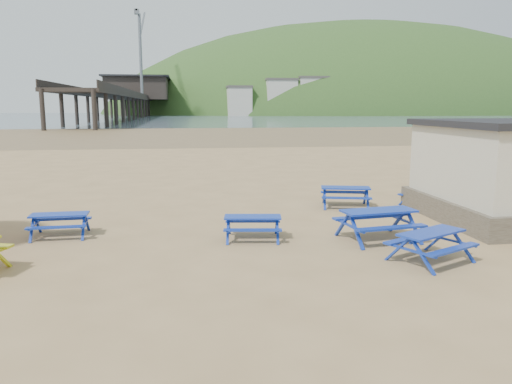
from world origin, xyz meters
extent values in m
plane|color=tan|center=(0.00, 0.00, 0.00)|extent=(400.00, 400.00, 0.00)
plane|color=olive|center=(0.00, 55.00, 0.00)|extent=(400.00, 400.00, 0.00)
plane|color=#4C5F6C|center=(0.00, 170.00, 0.01)|extent=(400.00, 400.00, 0.00)
cube|color=#0939A5|center=(-4.50, 0.79, 0.62)|extent=(1.56, 0.65, 0.04)
cube|color=#0939A5|center=(-4.51, 1.31, 0.38)|extent=(1.54, 0.27, 0.04)
cube|color=#0939A5|center=(-4.48, 0.28, 0.38)|extent=(1.54, 0.27, 0.04)
cube|color=#0939A5|center=(4.67, 3.66, 0.70)|extent=(1.84, 1.06, 0.05)
cube|color=#0939A5|center=(4.80, 4.22, 0.43)|extent=(1.73, 0.64, 0.05)
cube|color=#0939A5|center=(4.53, 3.10, 0.43)|extent=(1.73, 0.64, 0.05)
cube|color=#0939A5|center=(7.68, 3.56, 0.66)|extent=(1.71, 1.41, 0.05)
cube|color=#0939A5|center=(7.39, 4.02, 0.41)|extent=(1.50, 1.06, 0.05)
cube|color=#0939A5|center=(7.98, 3.11, 0.41)|extent=(1.50, 1.06, 0.05)
cube|color=#0939A5|center=(0.77, -0.25, 0.62)|extent=(1.60, 0.80, 0.04)
cube|color=#0939A5|center=(0.84, 0.26, 0.38)|extent=(1.55, 0.42, 0.04)
cube|color=#0939A5|center=(0.70, -0.75, 0.38)|extent=(1.55, 0.42, 0.04)
cube|color=#0939A5|center=(4.60, -2.81, 0.70)|extent=(1.84, 1.37, 0.05)
cube|color=#0939A5|center=(4.34, -2.30, 0.43)|extent=(1.65, 0.99, 0.05)
cube|color=#0939A5|center=(4.86, -3.33, 0.43)|extent=(1.65, 0.99, 0.05)
cube|color=#0939A5|center=(4.12, -0.82, 0.81)|extent=(2.08, 1.06, 0.06)
cube|color=#0939A5|center=(4.02, -0.16, 0.50)|extent=(2.01, 0.57, 0.06)
cube|color=#0939A5|center=(4.21, -1.47, 0.50)|extent=(2.01, 0.57, 0.06)
cube|color=black|center=(-18.00, 175.00, 6.00)|extent=(9.00, 220.00, 0.60)
cube|color=black|center=(-18.00, 186.00, 10.00)|extent=(22.00, 30.00, 8.00)
cube|color=black|center=(-18.00, 186.00, 14.30)|extent=(24.00, 32.00, 0.60)
cylinder|color=slate|center=(-15.00, 164.00, 20.00)|extent=(1.00, 1.00, 28.00)
cube|color=slate|center=(-15.00, 178.00, 33.00)|extent=(0.60, 25.63, 12.38)
ellipsoid|color=#2D4C1E|center=(90.00, 230.00, -10.00)|extent=(264.00, 144.00, 108.00)
camera|label=1|loc=(-1.01, -13.33, 3.58)|focal=35.00mm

